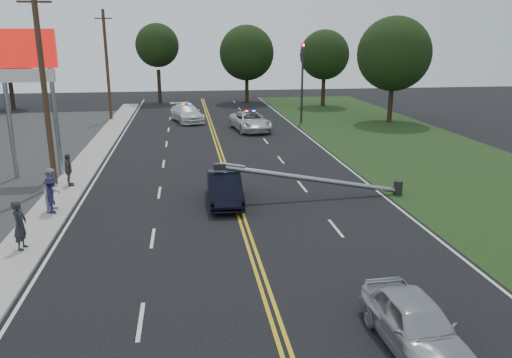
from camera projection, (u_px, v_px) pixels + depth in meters
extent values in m
plane|color=black|center=(262.00, 279.00, 16.17)|extent=(120.00, 120.00, 0.00)
cube|color=#AAA599|center=(62.00, 196.00, 24.53)|extent=(1.80, 70.00, 0.12)
cube|color=black|center=(475.00, 179.00, 27.53)|extent=(12.00, 80.00, 0.01)
cube|color=gold|center=(232.00, 189.00, 25.69)|extent=(0.36, 80.00, 0.00)
cylinder|color=gray|center=(9.00, 115.00, 26.95)|extent=(0.24, 0.24, 7.00)
cylinder|color=gray|center=(55.00, 114.00, 27.28)|extent=(0.24, 0.24, 7.00)
cube|color=#AB100B|center=(24.00, 48.00, 26.16)|extent=(3.20, 0.35, 2.00)
cube|color=white|center=(27.00, 76.00, 26.54)|extent=(2.80, 0.30, 0.70)
cylinder|color=#2D2D30|center=(302.00, 84.00, 44.91)|extent=(0.20, 0.20, 7.00)
cube|color=#2D2D30|center=(303.00, 49.00, 44.06)|extent=(0.28, 0.28, 0.90)
sphere|color=#FF0C07|center=(304.00, 45.00, 43.82)|extent=(0.22, 0.22, 0.22)
cylinder|color=#2D2D30|center=(398.00, 188.00, 24.80)|extent=(0.44, 0.44, 0.70)
cylinder|color=gray|center=(312.00, 179.00, 24.02)|extent=(8.90, 0.24, 1.80)
cube|color=#2D2D30|center=(220.00, 167.00, 23.20)|extent=(0.55, 0.32, 0.30)
cylinder|color=#382619|center=(44.00, 90.00, 24.98)|extent=(0.28, 0.28, 10.00)
cube|color=#382619|center=(34.00, 2.00, 23.83)|extent=(1.60, 0.10, 0.10)
cylinder|color=#382619|center=(107.00, 66.00, 45.92)|extent=(0.28, 0.28, 10.00)
cube|color=#382619|center=(103.00, 18.00, 44.77)|extent=(1.60, 0.10, 0.10)
cylinder|color=black|center=(12.00, 94.00, 54.04)|extent=(0.44, 0.44, 3.25)
sphere|color=black|center=(7.00, 57.00, 52.95)|extent=(5.29, 5.29, 5.29)
cylinder|color=black|center=(159.00, 86.00, 59.47)|extent=(0.44, 0.44, 3.87)
sphere|color=black|center=(157.00, 45.00, 58.17)|extent=(5.03, 5.03, 5.03)
cylinder|color=black|center=(247.00, 88.00, 59.75)|extent=(0.44, 0.44, 3.37)
sphere|color=black|center=(247.00, 53.00, 58.63)|extent=(6.41, 6.41, 6.41)
cylinder|color=black|center=(323.00, 91.00, 56.60)|extent=(0.44, 0.44, 3.31)
sphere|color=black|center=(325.00, 55.00, 55.49)|extent=(5.48, 5.48, 5.48)
cylinder|color=black|center=(390.00, 103.00, 45.71)|extent=(0.44, 0.44, 3.56)
sphere|color=black|center=(394.00, 54.00, 44.52)|extent=(6.57, 6.57, 6.57)
imported|color=black|center=(225.00, 188.00, 23.46)|extent=(1.57, 4.38, 1.44)
imported|color=#A8ABB0|center=(416.00, 324.00, 12.40)|extent=(1.79, 4.10, 1.37)
imported|color=silver|center=(250.00, 121.00, 41.86)|extent=(3.38, 5.85, 1.53)
imported|color=silver|center=(187.00, 113.00, 46.16)|extent=(3.54, 5.81, 1.57)
imported|color=#24252B|center=(20.00, 225.00, 17.97)|extent=(0.51, 0.71, 1.84)
imported|color=#AAABAF|center=(53.00, 189.00, 22.03)|extent=(0.86, 1.04, 1.93)
imported|color=#1B1A41|center=(52.00, 195.00, 21.75)|extent=(0.90, 1.19, 1.63)
imported|color=#544543|center=(69.00, 170.00, 25.72)|extent=(0.62, 1.06, 1.70)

